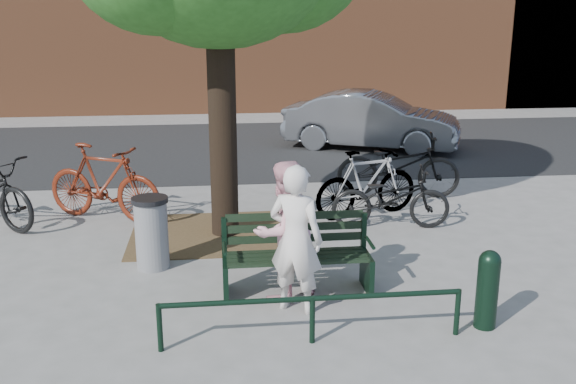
{
  "coord_description": "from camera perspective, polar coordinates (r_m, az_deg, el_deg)",
  "views": [
    {
      "loc": [
        -0.9,
        -6.94,
        3.21
      ],
      "look_at": [
        0.01,
        1.0,
        0.96
      ],
      "focal_mm": 40.0,
      "sensor_mm": 36.0,
      "label": 1
    }
  ],
  "objects": [
    {
      "name": "ground",
      "position": [
        7.7,
        0.8,
        -8.91
      ],
      "size": [
        90.0,
        90.0,
        0.0
      ],
      "primitive_type": "plane",
      "color": "gray",
      "rests_on": "ground"
    },
    {
      "name": "dirt_pit",
      "position": [
        9.69,
        -6.75,
        -3.68
      ],
      "size": [
        2.4,
        2.0,
        0.02
      ],
      "primitive_type": "cube",
      "color": "brown",
      "rests_on": "ground"
    },
    {
      "name": "road",
      "position": [
        15.79,
        -3.11,
        4.01
      ],
      "size": [
        40.0,
        7.0,
        0.01
      ],
      "primitive_type": "cube",
      "color": "black",
      "rests_on": "ground"
    },
    {
      "name": "park_bench",
      "position": [
        7.59,
        0.74,
        -5.38
      ],
      "size": [
        1.74,
        0.54,
        0.97
      ],
      "color": "black",
      "rests_on": "ground"
    },
    {
      "name": "guard_railing",
      "position": [
        6.45,
        2.18,
        -10.07
      ],
      "size": [
        3.06,
        0.06,
        0.51
      ],
      "color": "black",
      "rests_on": "ground"
    },
    {
      "name": "person_left",
      "position": [
        6.97,
        0.71,
        -4.22
      ],
      "size": [
        0.72,
        0.64,
        1.67
      ],
      "primitive_type": "imported",
      "rotation": [
        0.0,
        0.0,
        2.64
      ],
      "color": "silver",
      "rests_on": "ground"
    },
    {
      "name": "person_right",
      "position": [
        7.29,
        -0.36,
        -3.47
      ],
      "size": [
        0.99,
        0.94,
        1.62
      ],
      "primitive_type": "imported",
      "rotation": [
        0.0,
        0.0,
        3.7
      ],
      "color": "pink",
      "rests_on": "ground"
    },
    {
      "name": "bollard",
      "position": [
        7.05,
        17.32,
        -8.02
      ],
      "size": [
        0.23,
        0.23,
        0.86
      ],
      "color": "black",
      "rests_on": "ground"
    },
    {
      "name": "litter_bin",
      "position": [
        8.43,
        -12.03,
        -3.54
      ],
      "size": [
        0.46,
        0.46,
        0.95
      ],
      "color": "gray",
      "rests_on": "ground"
    },
    {
      "name": "bicycle_b",
      "position": [
        10.51,
        -16.07,
        0.81
      ],
      "size": [
        2.09,
        1.43,
        1.23
      ],
      "primitive_type": "imported",
      "rotation": [
        0.0,
        0.0,
        1.11
      ],
      "color": "#53190B",
      "rests_on": "ground"
    },
    {
      "name": "bicycle_c",
      "position": [
        11.59,
        9.79,
        2.33
      ],
      "size": [
        2.28,
        1.17,
        1.14
      ],
      "primitive_type": "imported",
      "rotation": [
        0.0,
        0.0,
        1.37
      ],
      "color": "black",
      "rests_on": "ground"
    },
    {
      "name": "bicycle_d",
      "position": [
        10.38,
        7.02,
        0.78
      ],
      "size": [
        1.91,
        1.06,
        1.11
      ],
      "primitive_type": "imported",
      "rotation": [
        0.0,
        0.0,
        1.88
      ],
      "color": "gray",
      "rests_on": "ground"
    },
    {
      "name": "bicycle_e",
      "position": [
        9.9,
        9.13,
        -0.53
      ],
      "size": [
        1.86,
        0.84,
        0.95
      ],
      "primitive_type": "imported",
      "rotation": [
        0.0,
        0.0,
        1.45
      ],
      "color": "black",
      "rests_on": "ground"
    },
    {
      "name": "parked_car",
      "position": [
        15.64,
        7.42,
        6.31
      ],
      "size": [
        4.4,
        3.01,
        1.37
      ],
      "primitive_type": "imported",
      "rotation": [
        0.0,
        0.0,
        1.16
      ],
      "color": "slate",
      "rests_on": "ground"
    }
  ]
}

